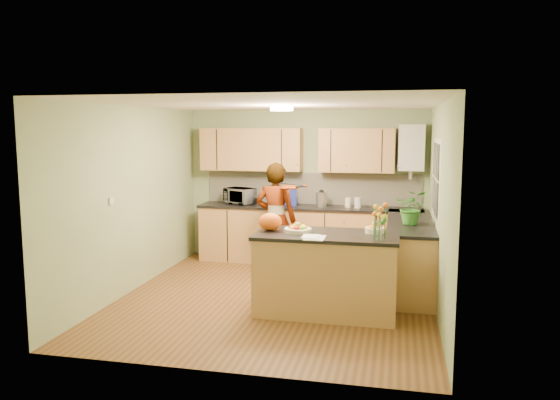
# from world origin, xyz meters

# --- Properties ---
(floor) EXTENTS (4.50, 4.50, 0.00)m
(floor) POSITION_xyz_m (0.00, 0.00, 0.00)
(floor) COLOR #543418
(floor) RESTS_ON ground
(ceiling) EXTENTS (4.00, 4.50, 0.02)m
(ceiling) POSITION_xyz_m (0.00, 0.00, 2.50)
(ceiling) COLOR white
(ceiling) RESTS_ON wall_back
(wall_back) EXTENTS (4.00, 0.02, 2.50)m
(wall_back) POSITION_xyz_m (0.00, 2.25, 1.25)
(wall_back) COLOR gray
(wall_back) RESTS_ON floor
(wall_front) EXTENTS (4.00, 0.02, 2.50)m
(wall_front) POSITION_xyz_m (0.00, -2.25, 1.25)
(wall_front) COLOR gray
(wall_front) RESTS_ON floor
(wall_left) EXTENTS (0.02, 4.50, 2.50)m
(wall_left) POSITION_xyz_m (-2.00, 0.00, 1.25)
(wall_left) COLOR gray
(wall_left) RESTS_ON floor
(wall_right) EXTENTS (0.02, 4.50, 2.50)m
(wall_right) POSITION_xyz_m (2.00, 0.00, 1.25)
(wall_right) COLOR gray
(wall_right) RESTS_ON floor
(back_counter) EXTENTS (3.64, 0.62, 0.94)m
(back_counter) POSITION_xyz_m (0.10, 1.95, 0.47)
(back_counter) COLOR tan
(back_counter) RESTS_ON floor
(right_counter) EXTENTS (0.62, 2.24, 0.94)m
(right_counter) POSITION_xyz_m (1.70, 0.85, 0.47)
(right_counter) COLOR tan
(right_counter) RESTS_ON floor
(splashback) EXTENTS (3.60, 0.02, 0.52)m
(splashback) POSITION_xyz_m (0.10, 2.23, 1.20)
(splashback) COLOR beige
(splashback) RESTS_ON back_counter
(upper_cabinets) EXTENTS (3.20, 0.34, 0.70)m
(upper_cabinets) POSITION_xyz_m (-0.18, 2.08, 1.85)
(upper_cabinets) COLOR tan
(upper_cabinets) RESTS_ON wall_back
(boiler) EXTENTS (0.40, 0.30, 0.86)m
(boiler) POSITION_xyz_m (1.70, 2.09, 1.90)
(boiler) COLOR silver
(boiler) RESTS_ON wall_back
(window_right) EXTENTS (0.01, 1.30, 1.05)m
(window_right) POSITION_xyz_m (1.99, 0.60, 1.55)
(window_right) COLOR silver
(window_right) RESTS_ON wall_right
(light_switch) EXTENTS (0.02, 0.09, 0.09)m
(light_switch) POSITION_xyz_m (-1.99, -0.60, 1.30)
(light_switch) COLOR silver
(light_switch) RESTS_ON wall_left
(ceiling_lamp) EXTENTS (0.30, 0.30, 0.07)m
(ceiling_lamp) POSITION_xyz_m (0.00, 0.30, 2.46)
(ceiling_lamp) COLOR #FFEABF
(ceiling_lamp) RESTS_ON ceiling
(peninsula_island) EXTENTS (1.69, 0.86, 0.97)m
(peninsula_island) POSITION_xyz_m (0.70, -0.42, 0.48)
(peninsula_island) COLOR tan
(peninsula_island) RESTS_ON floor
(fruit_dish) EXTENTS (0.33, 0.33, 0.11)m
(fruit_dish) POSITION_xyz_m (0.35, -0.42, 1.01)
(fruit_dish) COLOR #F8E8C7
(fruit_dish) RESTS_ON peninsula_island
(orange_bowl) EXTENTS (0.23, 0.23, 0.13)m
(orange_bowl) POSITION_xyz_m (1.25, -0.27, 1.02)
(orange_bowl) COLOR #F8E8C7
(orange_bowl) RESTS_ON peninsula_island
(flower_vase) EXTENTS (0.24, 0.24, 0.43)m
(flower_vase) POSITION_xyz_m (1.30, -0.60, 1.25)
(flower_vase) COLOR silver
(flower_vase) RESTS_ON peninsula_island
(orange_bag) EXTENTS (0.35, 0.32, 0.21)m
(orange_bag) POSITION_xyz_m (0.00, -0.37, 1.07)
(orange_bag) COLOR #FF6115
(orange_bag) RESTS_ON peninsula_island
(papers) EXTENTS (0.23, 0.31, 0.01)m
(papers) POSITION_xyz_m (0.60, -0.72, 0.97)
(papers) COLOR white
(papers) RESTS_ON peninsula_island
(violinist) EXTENTS (0.66, 0.48, 1.70)m
(violinist) POSITION_xyz_m (-0.25, 1.07, 0.85)
(violinist) COLOR #DCA386
(violinist) RESTS_ON floor
(violin) EXTENTS (0.57, 0.50, 0.14)m
(violin) POSITION_xyz_m (-0.05, 0.85, 1.36)
(violin) COLOR #541905
(violin) RESTS_ON violinist
(microwave) EXTENTS (0.57, 0.50, 0.27)m
(microwave) POSITION_xyz_m (-1.08, 1.99, 1.07)
(microwave) COLOR silver
(microwave) RESTS_ON back_counter
(blue_box) EXTENTS (0.40, 0.34, 0.27)m
(blue_box) POSITION_xyz_m (-0.30, 1.99, 1.07)
(blue_box) COLOR navy
(blue_box) RESTS_ON back_counter
(kettle) EXTENTS (0.17, 0.17, 0.32)m
(kettle) POSITION_xyz_m (0.31, 1.95, 1.07)
(kettle) COLOR #B8B8BD
(kettle) RESTS_ON back_counter
(jar_cream) EXTENTS (0.10, 0.10, 0.15)m
(jar_cream) POSITION_xyz_m (0.73, 1.98, 1.02)
(jar_cream) COLOR #F8E8C7
(jar_cream) RESTS_ON back_counter
(jar_white) EXTENTS (0.13, 0.13, 0.17)m
(jar_white) POSITION_xyz_m (0.89, 1.94, 1.02)
(jar_white) COLOR silver
(jar_white) RESTS_ON back_counter
(potted_plant) EXTENTS (0.45, 0.40, 0.46)m
(potted_plant) POSITION_xyz_m (1.70, 0.56, 1.17)
(potted_plant) COLOR #347C29
(potted_plant) RESTS_ON right_counter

